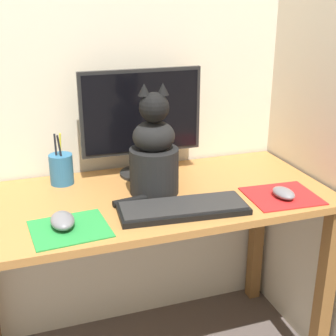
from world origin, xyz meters
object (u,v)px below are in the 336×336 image
(keyboard, at_px, (183,208))
(cat, at_px, (154,154))
(computer_mouse_left, at_px, (62,221))
(monitor, at_px, (142,119))
(computer_mouse_right, at_px, (284,193))
(pen_cup, at_px, (61,169))

(keyboard, height_order, cat, cat)
(computer_mouse_left, bearing_deg, monitor, 45.09)
(keyboard, height_order, computer_mouse_right, computer_mouse_right)
(cat, distance_m, pen_cup, 0.35)
(computer_mouse_left, distance_m, computer_mouse_right, 0.72)
(monitor, bearing_deg, computer_mouse_left, -134.91)
(keyboard, height_order, computer_mouse_left, computer_mouse_left)
(monitor, bearing_deg, keyboard, -84.82)
(monitor, height_order, computer_mouse_right, monitor)
(monitor, distance_m, keyboard, 0.40)
(keyboard, height_order, pen_cup, pen_cup)
(monitor, bearing_deg, computer_mouse_right, -43.38)
(keyboard, xyz_separation_m, computer_mouse_left, (-0.37, 0.01, 0.01))
(monitor, relative_size, keyboard, 1.07)
(monitor, relative_size, computer_mouse_right, 4.57)
(computer_mouse_left, xyz_separation_m, computer_mouse_right, (0.72, -0.02, -0.00))
(pen_cup, bearing_deg, keyboard, -47.25)
(monitor, height_order, keyboard, monitor)
(keyboard, relative_size, computer_mouse_right, 4.26)
(keyboard, bearing_deg, computer_mouse_right, 2.97)
(computer_mouse_right, bearing_deg, monitor, 136.62)
(keyboard, relative_size, computer_mouse_left, 3.78)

